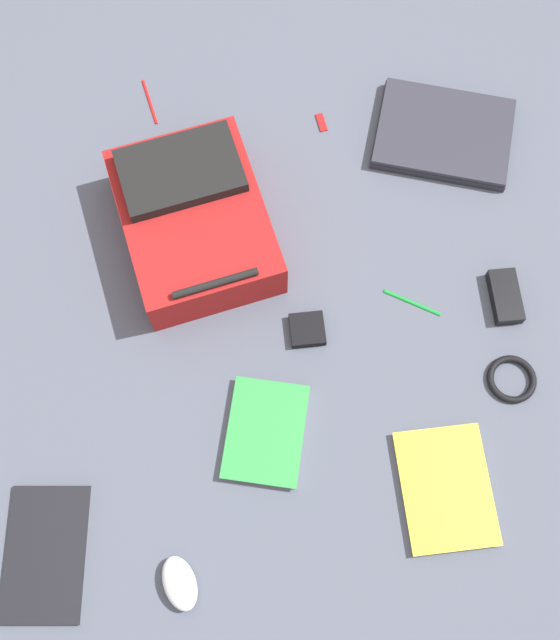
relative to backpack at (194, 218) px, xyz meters
The scene contains 13 objects.
ground_plane 0.31m from the backpack, 137.66° to the left, with size 4.02×4.02×0.00m, color #4C5160.
backpack is the anchor object (origin of this frame).
laptop 0.65m from the backpack, 159.10° to the right, with size 0.38×0.32×0.03m.
book_red 0.51m from the backpack, 106.48° to the left, with size 0.20×0.25×0.02m.
book_blue 0.78m from the backpack, 66.49° to the left, with size 0.17×0.28×0.01m.
book_comic 0.80m from the backpack, 129.63° to the left, with size 0.20×0.27×0.02m.
computer_mouse 0.78m from the backpack, 87.23° to the left, with size 0.06×0.11×0.04m, color silver.
cable_coil 0.79m from the backpack, 150.24° to the left, with size 0.11×0.11×0.02m, color black.
power_brick 0.73m from the backpack, 163.62° to the left, with size 0.06×0.13×0.03m, color black.
pen_black 0.39m from the backpack, 72.51° to the right, with size 0.01×0.01×0.13m, color red.
pen_blue 0.53m from the backpack, 157.93° to the left, with size 0.01×0.01×0.14m, color #198C33.
earbud_pouch 0.36m from the backpack, 133.52° to the left, with size 0.08×0.08×0.02m, color black.
usb_stick 0.43m from the backpack, 137.44° to the right, with size 0.02×0.05×0.01m, color #B21919.
Camera 1 is at (0.06, 0.62, 1.63)m, focal length 43.35 mm.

